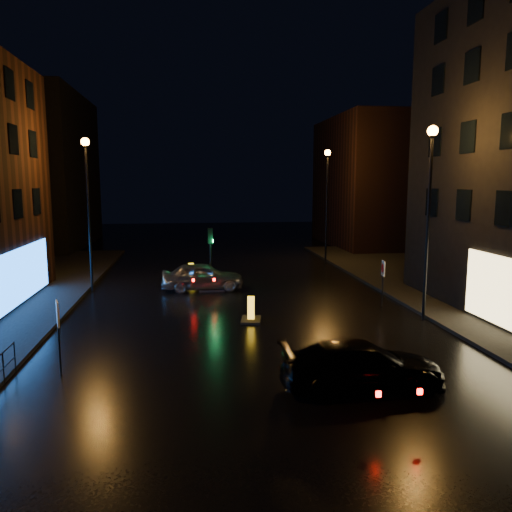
# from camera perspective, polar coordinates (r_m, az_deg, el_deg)

# --- Properties ---
(ground) EXTENTS (120.00, 120.00, 0.00)m
(ground) POSITION_cam_1_polar(r_m,az_deg,el_deg) (15.61, 1.76, -14.29)
(ground) COLOR black
(ground) RESTS_ON ground
(building_far_left) EXTENTS (8.00, 16.00, 14.00)m
(building_far_left) POSITION_cam_1_polar(r_m,az_deg,el_deg) (51.06, -23.43, 8.87)
(building_far_left) COLOR black
(building_far_left) RESTS_ON ground
(building_far_right) EXTENTS (8.00, 14.00, 12.00)m
(building_far_right) POSITION_cam_1_polar(r_m,az_deg,el_deg) (49.36, 13.09, 8.22)
(building_far_right) COLOR black
(building_far_right) RESTS_ON ground
(street_lamp_lfar) EXTENTS (0.44, 0.44, 8.37)m
(street_lamp_lfar) POSITION_cam_1_polar(r_m,az_deg,el_deg) (28.72, -18.69, 7.08)
(street_lamp_lfar) COLOR black
(street_lamp_lfar) RESTS_ON ground
(street_lamp_rnear) EXTENTS (0.44, 0.44, 8.37)m
(street_lamp_rnear) POSITION_cam_1_polar(r_m,az_deg,el_deg) (22.62, 19.22, 6.80)
(street_lamp_rnear) COLOR black
(street_lamp_rnear) RESTS_ON ground
(street_lamp_rfar) EXTENTS (0.44, 0.44, 8.37)m
(street_lamp_rfar) POSITION_cam_1_polar(r_m,az_deg,el_deg) (37.61, 8.11, 7.67)
(street_lamp_rfar) COLOR black
(street_lamp_rfar) RESTS_ON ground
(traffic_signal) EXTENTS (1.40, 2.40, 3.45)m
(traffic_signal) POSITION_cam_1_polar(r_m,az_deg,el_deg) (28.76, -5.18, -2.66)
(traffic_signal) COLOR black
(traffic_signal) RESTS_ON ground
(silver_hatchback) EXTENTS (4.58, 1.90, 1.55)m
(silver_hatchback) POSITION_cam_1_polar(r_m,az_deg,el_deg) (28.23, -6.15, -2.32)
(silver_hatchback) COLOR #A7A9AE
(silver_hatchback) RESTS_ON ground
(dark_sedan) EXTENTS (4.84, 1.98, 1.40)m
(dark_sedan) POSITION_cam_1_polar(r_m,az_deg,el_deg) (15.28, 12.07, -12.18)
(dark_sedan) COLOR black
(dark_sedan) RESTS_ON ground
(bollard_near) EXTENTS (1.05, 1.39, 1.10)m
(bollard_near) POSITION_cam_1_polar(r_m,az_deg,el_deg) (21.95, -0.58, -6.84)
(bollard_near) COLOR black
(bollard_near) RESTS_ON ground
(bollard_far) EXTENTS (1.07, 1.38, 1.08)m
(bollard_far) POSITION_cam_1_polar(r_m,az_deg,el_deg) (31.03, -7.40, -2.37)
(bollard_far) COLOR black
(bollard_far) RESTS_ON ground
(road_sign_left) EXTENTS (0.23, 0.56, 2.36)m
(road_sign_left) POSITION_cam_1_polar(r_m,az_deg,el_deg) (16.85, -21.69, -6.81)
(road_sign_left) COLOR black
(road_sign_left) RESTS_ON ground
(road_sign_right) EXTENTS (0.14, 0.55, 2.26)m
(road_sign_right) POSITION_cam_1_polar(r_m,az_deg,el_deg) (24.99, 14.32, -1.81)
(road_sign_right) COLOR black
(road_sign_right) RESTS_ON ground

